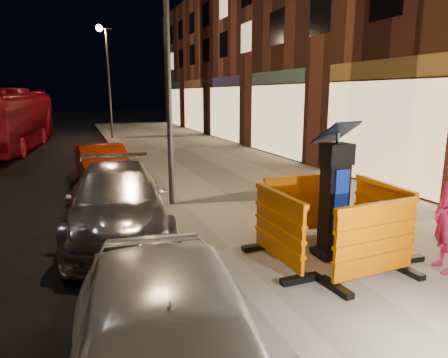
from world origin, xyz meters
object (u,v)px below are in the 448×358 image
object	(u,v)px
barrier_back	(301,206)
car_red	(104,186)
bus_doubledecker	(10,151)
barrier_kerbside	(279,229)
car_silver	(119,233)
barrier_bldgside	(382,215)
barrier_front	(375,243)
parking_kiosk	(334,194)

from	to	relation	value
barrier_back	car_red	size ratio (longest dim) A/B	0.39
car_red	bus_doubledecker	xyz separation A→B (m)	(-3.64, 9.35, 0.00)
barrier_kerbside	car_silver	world-z (taller)	barrier_kerbside
barrier_bldgside	bus_doubledecker	distance (m)	17.96
barrier_front	bus_doubledecker	distance (m)	18.47
car_red	parking_kiosk	bearing A→B (deg)	-71.19
barrier_back	barrier_bldgside	distance (m)	1.34
car_red	car_silver	bearing A→B (deg)	-94.83
barrier_bldgside	car_silver	xyz separation A→B (m)	(-3.95, 2.66, -0.71)
bus_doubledecker	barrier_back	bearing A→B (deg)	-60.52
barrier_kerbside	car_silver	bearing A→B (deg)	36.80
barrier_back	car_red	xyz separation A→B (m)	(-2.97, 5.98, -0.71)
barrier_back	bus_doubledecker	distance (m)	16.71
car_red	bus_doubledecker	bearing A→B (deg)	106.88
barrier_back	bus_doubledecker	xyz separation A→B (m)	(-6.62, 15.33, -0.71)
parking_kiosk	bus_doubledecker	world-z (taller)	parking_kiosk
barrier_bldgside	car_red	xyz separation A→B (m)	(-3.92, 6.93, -0.71)
barrier_back	barrier_kerbside	xyz separation A→B (m)	(-0.95, -0.95, 0.00)
barrier_front	car_silver	size ratio (longest dim) A/B	0.32
barrier_bldgside	bus_doubledecker	world-z (taller)	bus_doubledecker
barrier_front	car_red	xyz separation A→B (m)	(-2.97, 7.88, -0.71)
car_silver	bus_doubledecker	distance (m)	14.09
barrier_front	parking_kiosk	bearing A→B (deg)	86.11
barrier_back	car_silver	bearing A→B (deg)	154.49
barrier_bldgside	bus_doubledecker	bearing A→B (deg)	28.05
barrier_back	bus_doubledecker	bearing A→B (deg)	117.47
bus_doubledecker	car_silver	bearing A→B (deg)	-69.01
barrier_kerbside	bus_doubledecker	size ratio (longest dim) A/B	0.14
bus_doubledecker	barrier_bldgside	bearing A→B (deg)	-58.93
barrier_back	car_silver	xyz separation A→B (m)	(-3.00, 1.71, -0.71)
barrier_bldgside	parking_kiosk	bearing A→B (deg)	93.11
car_silver	bus_doubledecker	size ratio (longest dim) A/B	0.43
barrier_front	car_red	bearing A→B (deg)	106.79
barrier_front	car_silver	world-z (taller)	barrier_front
barrier_front	barrier_kerbside	xyz separation A→B (m)	(-0.95, 0.95, 0.00)
barrier_front	car_silver	distance (m)	4.75
parking_kiosk	barrier_bldgside	world-z (taller)	parking_kiosk
car_red	bus_doubledecker	world-z (taller)	bus_doubledecker
barrier_kerbside	car_red	size ratio (longest dim) A/B	0.39
barrier_kerbside	car_red	xyz separation A→B (m)	(-2.02, 6.93, -0.71)
parking_kiosk	bus_doubledecker	size ratio (longest dim) A/B	0.19
parking_kiosk	barrier_back	bearing A→B (deg)	91.11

